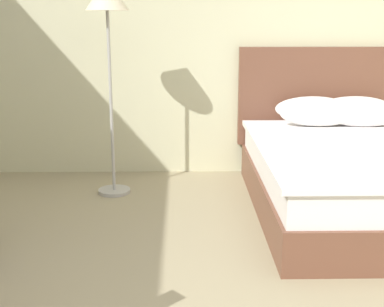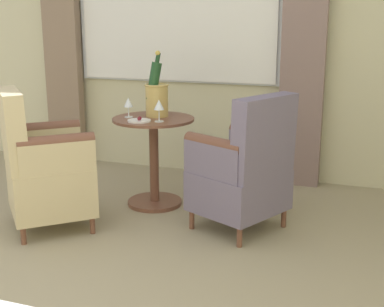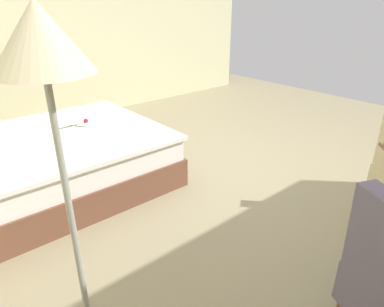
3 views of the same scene
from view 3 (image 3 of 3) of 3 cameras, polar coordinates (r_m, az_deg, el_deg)
ground_plane at (r=3.89m, az=9.09°, el=-3.26°), size 7.84×7.84×0.00m
wall_far_side at (r=6.05m, az=-15.28°, el=21.76°), size 0.12×5.97×3.18m
bed at (r=3.65m, az=-24.14°, el=-1.43°), size 1.74×2.25×1.22m
floor_lamp_brass at (r=1.32m, az=-23.02°, el=11.12°), size 0.35×0.35×1.79m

